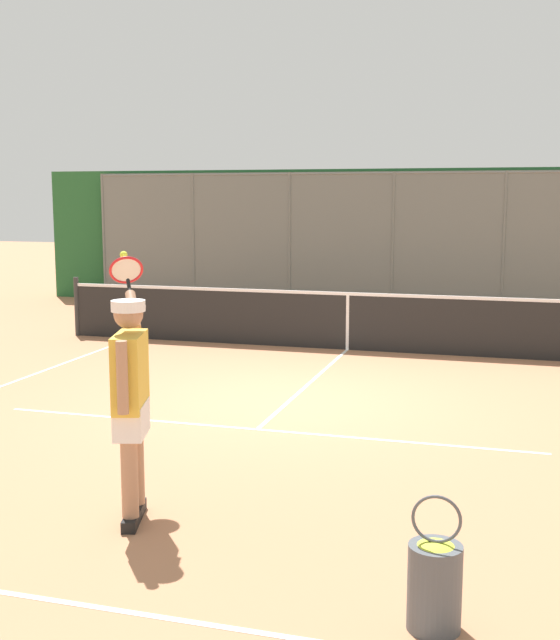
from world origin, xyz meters
name	(u,v)px	position (x,y,z in m)	size (l,w,h in m)	color
ground_plane	(289,401)	(0.00, 0.00, 0.00)	(60.00, 60.00, 0.00)	#B27551
court_line_markings	(248,438)	(0.00, 1.62, 0.00)	(7.90, 8.87, 0.01)	white
fence_backdrop	(397,239)	(0.00, -9.01, 1.55)	(17.12, 1.37, 3.12)	slate
tennis_net	(348,320)	(0.00, -3.55, 0.49)	(10.15, 0.09, 1.07)	#2D2D2D
tennis_player	(130,391)	(0.16, 3.96, 1.04)	(0.76, 1.32, 2.05)	black
tennis_ball_by_sideline	(126,394)	(2.06, 0.37, 0.03)	(0.07, 0.07, 0.07)	#D6E042
ball_basket	(435,581)	(-2.27, 4.95, 0.30)	(0.32, 0.32, 0.83)	#4C5156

